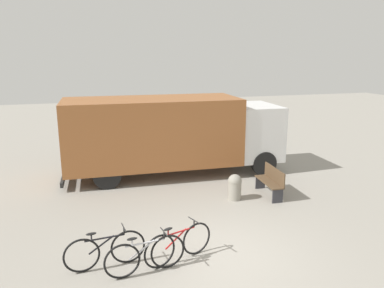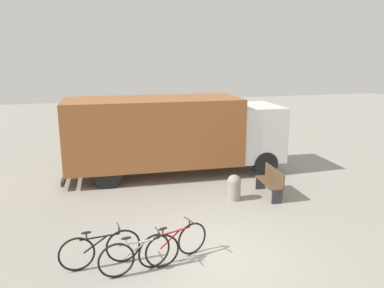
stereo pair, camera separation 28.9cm
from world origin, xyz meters
name	(u,v)px [view 1 (the left image)]	position (x,y,z in m)	size (l,w,h in m)	color
ground_plane	(219,257)	(0.00, 0.00, 0.00)	(60.00, 60.00, 0.00)	gray
delivery_truck	(172,132)	(0.41, 6.26, 1.63)	(8.21, 2.81, 2.90)	#99592D
park_bench	(271,181)	(2.94, 3.11, 0.49)	(0.48, 1.44, 0.93)	brown
bicycle_near	(105,250)	(-2.49, 0.30, 0.40)	(1.74, 0.44, 0.86)	black
bicycle_middle	(145,255)	(-1.70, -0.16, 0.40)	(1.73, 0.44, 0.86)	black
bicycle_far	(179,244)	(-0.92, 0.12, 0.40)	(1.66, 0.65, 0.86)	black
bollard_near_bench	(235,186)	(1.68, 3.11, 0.44)	(0.43, 0.43, 0.82)	gray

